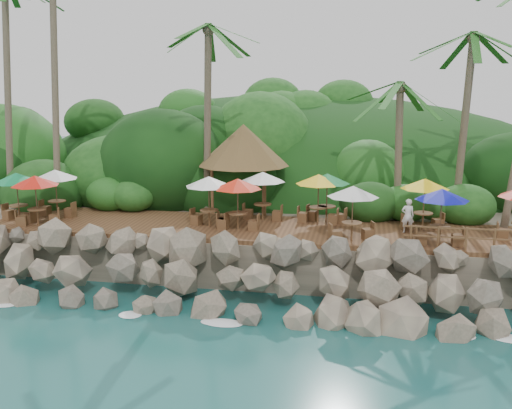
# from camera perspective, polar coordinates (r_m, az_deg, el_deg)

# --- Properties ---
(ground) EXTENTS (140.00, 140.00, 0.00)m
(ground) POSITION_cam_1_polar(r_m,az_deg,el_deg) (22.84, -2.83, -11.51)
(ground) COLOR #19514F
(ground) RESTS_ON ground
(land_base) EXTENTS (32.00, 25.20, 2.10)m
(land_base) POSITION_cam_1_polar(r_m,az_deg,el_deg) (37.56, 2.81, -0.37)
(land_base) COLOR gray
(land_base) RESTS_ON ground
(jungle_hill) EXTENTS (44.80, 28.00, 15.40)m
(jungle_hill) POSITION_cam_1_polar(r_m,az_deg,el_deg) (45.06, 4.10, 0.35)
(jungle_hill) COLOR #143811
(jungle_hill) RESTS_ON ground
(seawall) EXTENTS (29.00, 4.00, 2.30)m
(seawall) POSITION_cam_1_polar(r_m,az_deg,el_deg) (24.24, -1.75, -7.16)
(seawall) COLOR gray
(seawall) RESTS_ON ground
(terrace) EXTENTS (26.00, 5.00, 0.20)m
(terrace) POSITION_cam_1_polar(r_m,az_deg,el_deg) (27.69, 0.00, -2.43)
(terrace) COLOR brown
(terrace) RESTS_ON land_base
(jungle_foliage) EXTENTS (44.00, 16.00, 12.00)m
(jungle_foliage) POSITION_cam_1_polar(r_m,az_deg,el_deg) (36.84, 2.58, -2.29)
(jungle_foliage) COLOR #143811
(jungle_foliage) RESTS_ON ground
(foam_line) EXTENTS (25.20, 0.80, 0.06)m
(foam_line) POSITION_cam_1_polar(r_m,az_deg,el_deg) (23.10, -2.65, -11.15)
(foam_line) COLOR white
(foam_line) RESTS_ON ground
(palms) EXTENTS (32.57, 6.89, 14.52)m
(palms) POSITION_cam_1_polar(r_m,az_deg,el_deg) (29.90, 0.84, 18.89)
(palms) COLOR brown
(palms) RESTS_ON ground
(palapa) EXTENTS (4.94, 4.94, 4.60)m
(palapa) POSITION_cam_1_polar(r_m,az_deg,el_deg) (31.07, -1.24, 5.89)
(palapa) COLOR brown
(palapa) RESTS_ON ground
(dining_clusters) EXTENTS (25.85, 5.45, 2.43)m
(dining_clusters) POSITION_cam_1_polar(r_m,az_deg,el_deg) (27.07, 0.44, 1.83)
(dining_clusters) COLOR brown
(dining_clusters) RESTS_ON terrace
(railing) EXTENTS (7.20, 0.10, 1.00)m
(railing) POSITION_cam_1_polar(r_m,az_deg,el_deg) (25.36, 22.47, -3.08)
(railing) COLOR brown
(railing) RESTS_ON terrace
(waiter) EXTENTS (0.62, 0.44, 1.59)m
(waiter) POSITION_cam_1_polar(r_m,az_deg,el_deg) (27.36, 14.73, -1.08)
(waiter) COLOR white
(waiter) RESTS_ON terrace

